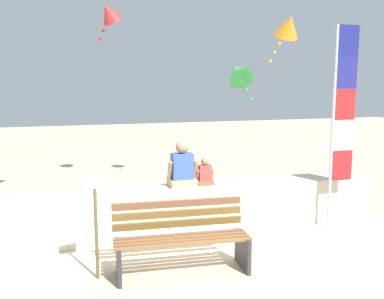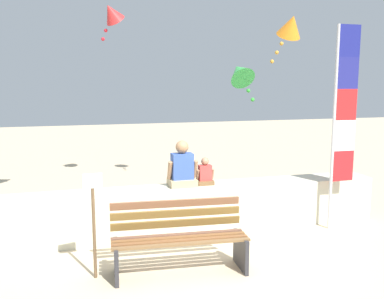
{
  "view_description": "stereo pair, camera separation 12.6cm",
  "coord_description": "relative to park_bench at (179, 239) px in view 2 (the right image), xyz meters",
  "views": [
    {
      "loc": [
        -1.97,
        -5.39,
        2.4
      ],
      "look_at": [
        0.04,
        1.06,
        1.36
      ],
      "focal_mm": 40.04,
      "sensor_mm": 36.0,
      "label": 1
    },
    {
      "loc": [
        -1.85,
        -5.42,
        2.4
      ],
      "look_at": [
        0.04,
        1.06,
        1.36
      ],
      "focal_mm": 40.04,
      "sensor_mm": 36.0,
      "label": 2
    }
  ],
  "objects": [
    {
      "name": "park_bench",
      "position": [
        0.0,
        0.0,
        0.0
      ],
      "size": [
        1.77,
        0.75,
        0.88
      ],
      "color": "brown",
      "rests_on": "ground"
    },
    {
      "name": "person_child",
      "position": [
        0.81,
        1.44,
        0.51
      ],
      "size": [
        0.29,
        0.22,
        0.45
      ],
      "color": "brown",
      "rests_on": "seawall_ledge"
    },
    {
      "name": "kite_orange",
      "position": [
        3.15,
        3.0,
        3.13
      ],
      "size": [
        0.7,
        0.66,
        1.07
      ],
      "color": "orange"
    },
    {
      "name": "kite_red",
      "position": [
        -0.29,
        4.7,
        3.49
      ],
      "size": [
        0.72,
        0.69,
        0.86
      ],
      "color": "red"
    },
    {
      "name": "seawall_ledge",
      "position": [
        0.54,
        1.39,
        -0.04
      ],
      "size": [
        6.54,
        0.6,
        0.76
      ],
      "primitive_type": "cube",
      "color": "beige",
      "rests_on": "ground"
    },
    {
      "name": "flag_banner",
      "position": [
        2.95,
        0.87,
        1.5
      ],
      "size": [
        0.43,
        0.05,
        3.32
      ],
      "color": "#B7B7BC",
      "rests_on": "ground"
    },
    {
      "name": "person_adult",
      "position": [
        0.43,
        1.44,
        0.62
      ],
      "size": [
        0.49,
        0.36,
        0.74
      ],
      "color": "tan",
      "rests_on": "seawall_ledge"
    },
    {
      "name": "sign_post",
      "position": [
        -1.06,
        0.09,
        0.36
      ],
      "size": [
        0.24,
        0.04,
        1.33
      ],
      "color": "brown",
      "rests_on": "ground"
    },
    {
      "name": "kite_green",
      "position": [
        2.0,
        2.89,
        2.19
      ],
      "size": [
        0.6,
        0.64,
        0.9
      ],
      "color": "green"
    },
    {
      "name": "ground_plane",
      "position": [
        0.54,
        0.33,
        -0.42
      ],
      "size": [
        40.0,
        40.0,
        0.0
      ],
      "primitive_type": "plane",
      "color": "#CBB591"
    }
  ]
}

